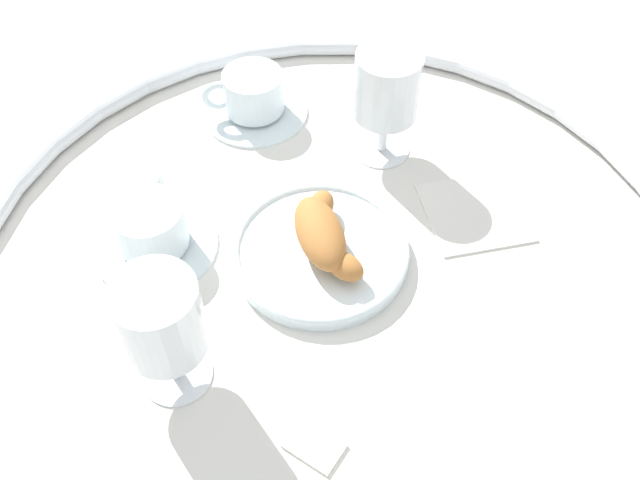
{
  "coord_description": "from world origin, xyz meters",
  "views": [
    {
      "loc": [
        0.43,
        -0.15,
        0.61
      ],
      "look_at": [
        -0.02,
        -0.01,
        0.03
      ],
      "focal_mm": 39.74,
      "sensor_mm": 36.0,
      "label": 1
    }
  ],
  "objects_px": {
    "juice_glass_left": "(161,323)",
    "folded_napkin": "(475,212)",
    "coffee_cup_far": "(253,97)",
    "juice_glass_right": "(387,89)",
    "sugar_packet": "(314,445)",
    "croissant_large": "(323,234)",
    "coffee_cup_near": "(152,230)",
    "pastry_plate": "(320,251)"
  },
  "relations": [
    {
      "from": "coffee_cup_near",
      "to": "sugar_packet",
      "type": "relative_size",
      "value": 2.72
    },
    {
      "from": "juice_glass_left",
      "to": "folded_napkin",
      "type": "relative_size",
      "value": 1.27
    },
    {
      "from": "coffee_cup_near",
      "to": "sugar_packet",
      "type": "bearing_deg",
      "value": 19.94
    },
    {
      "from": "croissant_large",
      "to": "sugar_packet",
      "type": "height_order",
      "value": "croissant_large"
    },
    {
      "from": "juice_glass_right",
      "to": "sugar_packet",
      "type": "distance_m",
      "value": 0.4
    },
    {
      "from": "coffee_cup_near",
      "to": "coffee_cup_far",
      "type": "xyz_separation_m",
      "value": [
        -0.18,
        0.16,
        0.0
      ]
    },
    {
      "from": "pastry_plate",
      "to": "sugar_packet",
      "type": "bearing_deg",
      "value": -18.63
    },
    {
      "from": "croissant_large",
      "to": "juice_glass_left",
      "type": "bearing_deg",
      "value": -61.39
    },
    {
      "from": "juice_glass_left",
      "to": "juice_glass_right",
      "type": "relative_size",
      "value": 1.0
    },
    {
      "from": "croissant_large",
      "to": "sugar_packet",
      "type": "relative_size",
      "value": 2.74
    },
    {
      "from": "coffee_cup_far",
      "to": "coffee_cup_near",
      "type": "bearing_deg",
      "value": -40.44
    },
    {
      "from": "juice_glass_right",
      "to": "croissant_large",
      "type": "bearing_deg",
      "value": -40.76
    },
    {
      "from": "croissant_large",
      "to": "juice_glass_right",
      "type": "relative_size",
      "value": 0.98
    },
    {
      "from": "folded_napkin",
      "to": "croissant_large",
      "type": "bearing_deg",
      "value": -87.4
    },
    {
      "from": "pastry_plate",
      "to": "juice_glass_right",
      "type": "bearing_deg",
      "value": 138.48
    },
    {
      "from": "sugar_packet",
      "to": "juice_glass_left",
      "type": "bearing_deg",
      "value": -175.1
    },
    {
      "from": "juice_glass_right",
      "to": "coffee_cup_far",
      "type": "bearing_deg",
      "value": -130.53
    },
    {
      "from": "juice_glass_left",
      "to": "sugar_packet",
      "type": "relative_size",
      "value": 2.8
    },
    {
      "from": "coffee_cup_far",
      "to": "juice_glass_left",
      "type": "distance_m",
      "value": 0.39
    },
    {
      "from": "pastry_plate",
      "to": "sugar_packet",
      "type": "distance_m",
      "value": 0.21
    },
    {
      "from": "juice_glass_left",
      "to": "folded_napkin",
      "type": "bearing_deg",
      "value": 106.15
    },
    {
      "from": "croissant_large",
      "to": "juice_glass_left",
      "type": "xyz_separation_m",
      "value": [
        0.1,
        -0.18,
        0.05
      ]
    },
    {
      "from": "coffee_cup_far",
      "to": "folded_napkin",
      "type": "relative_size",
      "value": 1.24
    },
    {
      "from": "coffee_cup_far",
      "to": "juice_glass_right",
      "type": "xyz_separation_m",
      "value": [
        0.11,
        0.13,
        0.07
      ]
    },
    {
      "from": "folded_napkin",
      "to": "juice_glass_left",
      "type": "bearing_deg",
      "value": -73.85
    },
    {
      "from": "coffee_cup_far",
      "to": "juice_glass_right",
      "type": "relative_size",
      "value": 0.97
    },
    {
      "from": "juice_glass_right",
      "to": "folded_napkin",
      "type": "height_order",
      "value": "juice_glass_right"
    },
    {
      "from": "croissant_large",
      "to": "juice_glass_right",
      "type": "xyz_separation_m",
      "value": [
        -0.14,
        0.12,
        0.06
      ]
    },
    {
      "from": "juice_glass_right",
      "to": "sugar_packet",
      "type": "bearing_deg",
      "value": -29.2
    },
    {
      "from": "juice_glass_left",
      "to": "folded_napkin",
      "type": "distance_m",
      "value": 0.39
    },
    {
      "from": "coffee_cup_far",
      "to": "folded_napkin",
      "type": "xyz_separation_m",
      "value": [
        0.24,
        0.2,
        -0.02
      ]
    },
    {
      "from": "coffee_cup_far",
      "to": "sugar_packet",
      "type": "bearing_deg",
      "value": -7.18
    },
    {
      "from": "coffee_cup_far",
      "to": "pastry_plate",
      "type": "bearing_deg",
      "value": 2.52
    },
    {
      "from": "coffee_cup_far",
      "to": "juice_glass_left",
      "type": "height_order",
      "value": "juice_glass_left"
    },
    {
      "from": "coffee_cup_near",
      "to": "pastry_plate",
      "type": "bearing_deg",
      "value": 67.58
    },
    {
      "from": "folded_napkin",
      "to": "juice_glass_right",
      "type": "bearing_deg",
      "value": -153.24
    },
    {
      "from": "coffee_cup_far",
      "to": "juice_glass_right",
      "type": "height_order",
      "value": "juice_glass_right"
    },
    {
      "from": "coffee_cup_far",
      "to": "juice_glass_left",
      "type": "xyz_separation_m",
      "value": [
        0.35,
        -0.16,
        0.07
      ]
    },
    {
      "from": "pastry_plate",
      "to": "coffee_cup_near",
      "type": "distance_m",
      "value": 0.18
    },
    {
      "from": "pastry_plate",
      "to": "juice_glass_right",
      "type": "height_order",
      "value": "juice_glass_right"
    },
    {
      "from": "coffee_cup_far",
      "to": "sugar_packet",
      "type": "height_order",
      "value": "coffee_cup_far"
    },
    {
      "from": "juice_glass_right",
      "to": "folded_napkin",
      "type": "relative_size",
      "value": 1.27
    }
  ]
}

